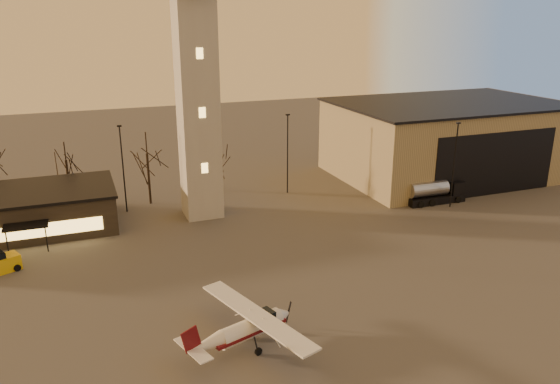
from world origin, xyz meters
name	(u,v)px	position (x,y,z in m)	size (l,w,h in m)	color
ground	(309,363)	(0.00, 0.00, 0.00)	(220.00, 220.00, 0.00)	#484542
control_tower	(196,69)	(0.00, 30.00, 16.33)	(6.80, 6.80, 32.60)	#9F9C97
hangar	(446,139)	(36.00, 33.98, 5.15)	(30.60, 20.60, 10.30)	#968862
light_poles	(203,166)	(0.50, 31.00, 5.41)	(58.50, 12.25, 10.14)	black
tree_row	(68,156)	(-13.70, 39.16, 5.94)	(37.20, 9.20, 8.80)	black
cessna_front	(252,330)	(-2.79, 3.40, 1.09)	(9.26, 11.38, 3.18)	silver
fuel_truck	(435,194)	(27.20, 24.00, 1.09)	(7.48, 2.57, 2.76)	black
service_cart	(0,264)	(-20.08, 21.97, 0.72)	(3.40, 2.84, 1.90)	gold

